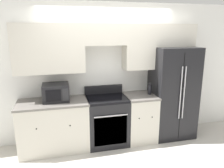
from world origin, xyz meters
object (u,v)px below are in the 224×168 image
(oven_range, at_px, (107,120))
(bottle, at_px, (150,90))
(microwave, at_px, (56,92))
(refrigerator, at_px, (171,92))

(oven_range, bearing_deg, bottle, 0.63)
(microwave, height_order, bottle, microwave)
(microwave, bearing_deg, oven_range, -3.22)
(refrigerator, xyz_separation_m, bottle, (-0.49, -0.06, 0.10))
(refrigerator, bearing_deg, microwave, -179.46)
(microwave, relative_size, bottle, 1.87)
(refrigerator, height_order, microwave, refrigerator)
(refrigerator, distance_m, microwave, 2.24)
(oven_range, height_order, bottle, bottle)
(oven_range, xyz_separation_m, bottle, (0.84, 0.01, 0.54))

